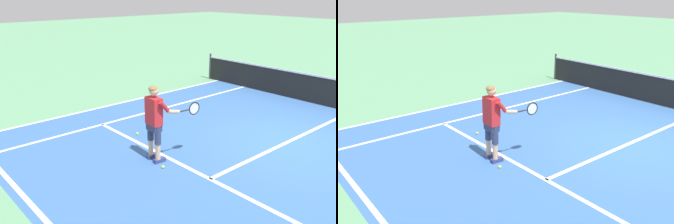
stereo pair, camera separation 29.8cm
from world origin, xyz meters
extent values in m
plane|color=#609E70|center=(0.00, 0.00, 0.00)|extent=(80.00, 80.00, 0.00)
cube|color=#3866A8|center=(0.00, -1.21, 0.00)|extent=(10.98, 9.86, 0.00)
cube|color=white|center=(0.00, -2.88, 0.00)|extent=(8.23, 0.10, 0.01)
cube|color=white|center=(0.00, 0.32, 0.00)|extent=(0.10, 6.40, 0.01)
cube|color=white|center=(-4.12, -1.21, 0.00)|extent=(0.10, 9.46, 0.01)
cube|color=white|center=(-5.49, -1.21, 0.00)|extent=(0.10, 9.46, 0.01)
cylinder|color=#333338|center=(-5.94, 3.52, 0.54)|extent=(0.08, 0.08, 1.07)
cube|color=navy|center=(-1.53, -3.14, 0.04)|extent=(0.13, 0.29, 0.09)
cube|color=navy|center=(-1.25, -3.16, 0.04)|extent=(0.13, 0.29, 0.09)
cylinder|color=tan|center=(-1.53, -3.18, 0.27)|extent=(0.11, 0.11, 0.36)
cylinder|color=#2D3351|center=(-1.53, -3.18, 0.66)|extent=(0.14, 0.14, 0.41)
cylinder|color=tan|center=(-1.25, -3.20, 0.27)|extent=(0.11, 0.11, 0.36)
cylinder|color=#2D3351|center=(-1.25, -3.20, 0.66)|extent=(0.14, 0.14, 0.41)
cube|color=#2D3351|center=(-1.39, -3.19, 0.82)|extent=(0.36, 0.23, 0.20)
cube|color=red|center=(-1.39, -3.19, 1.16)|extent=(0.40, 0.25, 0.60)
cylinder|color=tan|center=(-1.63, -3.17, 1.11)|extent=(0.09, 0.09, 0.62)
cylinder|color=red|center=(-1.12, -3.12, 1.31)|extent=(0.11, 0.27, 0.29)
cylinder|color=tan|center=(-1.06, -2.92, 1.17)|extent=(0.10, 0.30, 0.14)
sphere|color=tan|center=(-1.39, -3.18, 1.60)|extent=(0.21, 0.21, 0.21)
ellipsoid|color=olive|center=(-1.39, -3.20, 1.66)|extent=(0.21, 0.21, 0.12)
cylinder|color=#232326|center=(-1.03, -2.70, 1.14)|extent=(0.05, 0.20, 0.03)
cylinder|color=black|center=(-1.02, -2.55, 1.14)|extent=(0.03, 0.10, 0.02)
torus|color=black|center=(-1.00, -2.37, 1.14)|extent=(0.05, 0.30, 0.30)
cylinder|color=silver|center=(-1.00, -2.37, 1.14)|extent=(0.03, 0.25, 0.25)
sphere|color=#CCE02D|center=(-2.85, -2.59, 0.03)|extent=(0.07, 0.07, 0.07)
sphere|color=#CCE02D|center=(-0.98, -3.29, 0.03)|extent=(0.07, 0.07, 0.07)
camera|label=1|loc=(4.32, -7.75, 3.61)|focal=38.73mm
camera|label=2|loc=(4.51, -7.52, 3.61)|focal=38.73mm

